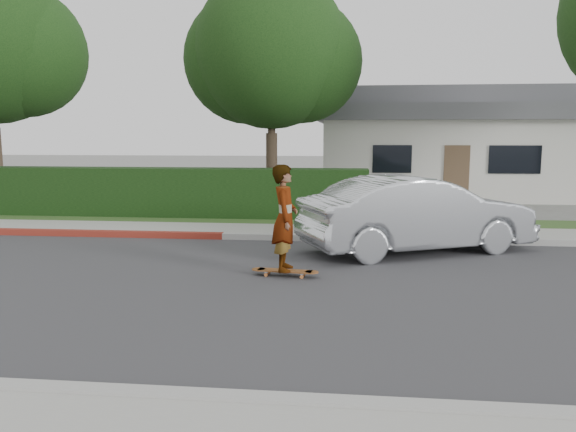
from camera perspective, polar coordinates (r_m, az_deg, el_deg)
name	(u,v)px	position (r m, az deg, el deg)	size (l,w,h in m)	color
ground	(110,283)	(9.90, -17.63, -6.47)	(120.00, 120.00, 0.00)	slate
road	(110,282)	(9.89, -17.63, -6.44)	(60.00, 8.00, 0.01)	#2D2D30
curb_far	(182,235)	(13.64, -10.73, -1.95)	(60.00, 0.20, 0.15)	#9E9E99
sidewalk_far	(192,230)	(14.49, -9.70, -1.39)	(60.00, 1.60, 0.12)	gray
planting_strip	(208,221)	(16.02, -8.14, -0.49)	(60.00, 1.60, 0.10)	#2D4C1E
hedge	(114,193)	(17.47, -17.28, 2.25)	(15.00, 1.00, 1.50)	black
tree_center	(272,56)	(18.27, -1.67, 15.92)	(5.66, 4.84, 7.44)	#33261C
house	(444,144)	(25.07, 15.61, 7.08)	(10.60, 8.60, 4.30)	beige
skateboard	(285,271)	(9.78, -0.32, -5.62)	(1.20, 0.36, 0.11)	#BA6733
skateboarder	(285,218)	(9.60, -0.32, -0.21)	(0.67, 0.44, 1.83)	white
car_silver	(417,214)	(12.05, 12.99, 0.18)	(1.70, 4.88, 1.61)	#BABDC2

